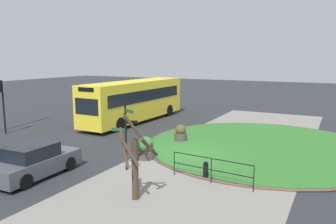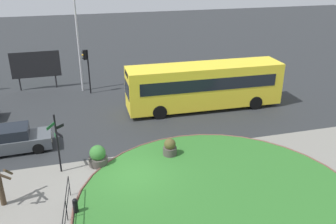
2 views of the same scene
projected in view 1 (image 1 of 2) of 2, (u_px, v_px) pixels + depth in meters
ground at (184, 154)px, 17.86m from camera, size 120.00×120.00×0.00m
sidewalk_paving at (219, 159)px, 16.96m from camera, size 32.00×8.07×0.02m
grass_island at (261, 146)px, 19.45m from camera, size 13.23×13.23×0.10m
grass_kerb_ring at (261, 146)px, 19.45m from camera, size 13.54×13.54×0.11m
signpost_directional at (126, 130)px, 15.05m from camera, size 0.77×1.35×3.28m
bollard_foreground at (206, 170)px, 14.16m from camera, size 0.23×0.23×0.79m
railing_grass_edge at (211, 167)px, 13.62m from camera, size 0.34×3.60×1.08m
bus_yellow at (135, 100)px, 26.90m from camera, size 11.39×2.74×3.30m
car_far_lane at (34, 162)px, 14.43m from camera, size 4.10×1.94×1.46m
traffic_light_near at (1, 95)px, 22.20m from camera, size 0.49×0.29×3.66m
planter_near_signpost at (145, 149)px, 17.05m from camera, size 1.02×1.02×1.16m
planter_kerbside at (181, 134)px, 20.48m from camera, size 0.77×0.77×1.09m
street_tree_bare at (136, 161)px, 11.87m from camera, size 1.36×1.34×3.27m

